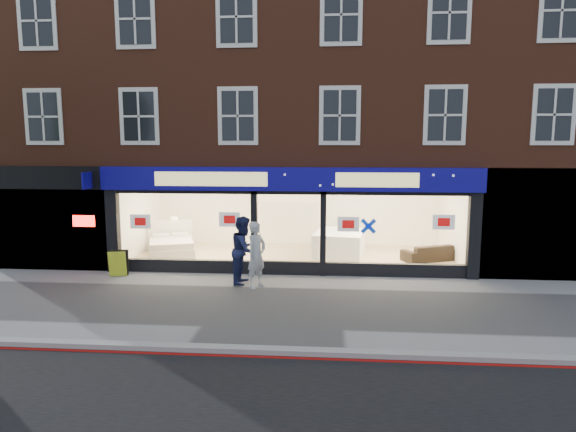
# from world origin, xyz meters

# --- Properties ---
(ground) EXTENTS (120.00, 120.00, 0.00)m
(ground) POSITION_xyz_m (0.00, 0.00, 0.00)
(ground) COLOR gray
(ground) RESTS_ON ground
(kerb_line) EXTENTS (60.00, 0.10, 0.01)m
(kerb_line) POSITION_xyz_m (0.00, -3.10, 0.01)
(kerb_line) COLOR #8C0A07
(kerb_line) RESTS_ON ground
(kerb_stone) EXTENTS (60.00, 0.25, 0.12)m
(kerb_stone) POSITION_xyz_m (0.00, -2.90, 0.06)
(kerb_stone) COLOR gray
(kerb_stone) RESTS_ON ground
(showroom_floor) EXTENTS (11.00, 4.50, 0.10)m
(showroom_floor) POSITION_xyz_m (0.00, 5.25, 0.05)
(showroom_floor) COLOR tan
(showroom_floor) RESTS_ON ground
(building) EXTENTS (19.00, 8.26, 10.30)m
(building) POSITION_xyz_m (-0.02, 6.93, 6.67)
(building) COLOR brown
(building) RESTS_ON ground
(display_bed) EXTENTS (2.10, 2.32, 1.07)m
(display_bed) POSITION_xyz_m (-4.34, 5.16, 0.40)
(display_bed) COLOR beige
(display_bed) RESTS_ON showroom_floor
(bedside_table) EXTENTS (0.49, 0.49, 0.55)m
(bedside_table) POSITION_xyz_m (-4.61, 6.50, 0.38)
(bedside_table) COLOR brown
(bedside_table) RESTS_ON showroom_floor
(mattress_stack) EXTENTS (1.92, 2.28, 0.81)m
(mattress_stack) POSITION_xyz_m (1.60, 5.60, 0.51)
(mattress_stack) COLOR white
(mattress_stack) RESTS_ON showroom_floor
(sofa) EXTENTS (1.99, 1.42, 0.54)m
(sofa) POSITION_xyz_m (4.60, 4.90, 0.37)
(sofa) COLOR black
(sofa) RESTS_ON showroom_floor
(a_board) EXTENTS (0.58, 0.44, 0.80)m
(a_board) POSITION_xyz_m (-5.12, 2.44, 0.40)
(a_board) COLOR #BFD124
(a_board) RESTS_ON ground
(pedestrian_grey) EXTENTS (0.74, 0.81, 1.86)m
(pedestrian_grey) POSITION_xyz_m (-0.78, 1.59, 0.93)
(pedestrian_grey) COLOR #AEB2B6
(pedestrian_grey) RESTS_ON ground
(pedestrian_blue) EXTENTS (0.80, 1.00, 1.95)m
(pedestrian_blue) POSITION_xyz_m (-1.20, 1.99, 0.97)
(pedestrian_blue) COLOR #1B214C
(pedestrian_blue) RESTS_ON ground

